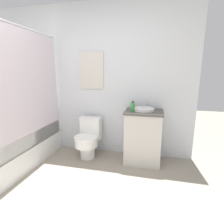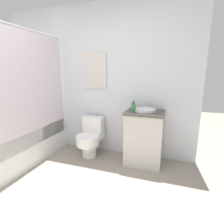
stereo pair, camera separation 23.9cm
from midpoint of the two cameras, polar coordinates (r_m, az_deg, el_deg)
The scene contains 6 objects.
wall_back at distance 3.08m, azimuth -3.16°, elevation 10.04°, with size 3.41×0.07×2.50m.
shower_area at distance 3.10m, azimuth -24.74°, elevation -8.72°, with size 0.57×1.55×1.98m.
toilet at distance 3.00m, azimuth -4.79°, elevation -8.23°, with size 0.38×0.52×0.65m.
vanity at distance 2.77m, azimuth 12.82°, elevation -8.25°, with size 0.57×0.46×0.83m.
sink at distance 2.67m, azimuth 13.33°, elevation 0.66°, with size 0.31×0.34×0.13m.
soap_bottle at distance 2.63m, azimuth 9.60°, elevation 1.61°, with size 0.06×0.06×0.15m.
Camera 2 is at (1.27, -0.91, 1.40)m, focal length 28.00 mm.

